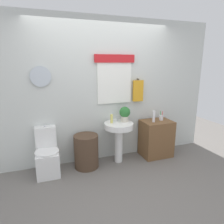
{
  "coord_description": "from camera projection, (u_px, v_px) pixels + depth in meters",
  "views": [
    {
      "loc": [
        -1.01,
        -2.34,
        1.81
      ],
      "look_at": [
        0.08,
        0.8,
        0.98
      ],
      "focal_mm": 31.74,
      "sensor_mm": 36.0,
      "label": 1
    }
  ],
  "objects": [
    {
      "name": "laundry_hamper",
      "position": [
        86.0,
        151.0,
        3.49
      ],
      "size": [
        0.43,
        0.43,
        0.59
      ],
      "primitive_type": "cylinder",
      "color": "#4C3828",
      "rests_on": "ground_plane"
    },
    {
      "name": "faucet",
      "position": [
        116.0,
        119.0,
        3.67
      ],
      "size": [
        0.03,
        0.03,
        0.1
      ],
      "primitive_type": "cylinder",
      "color": "silver",
      "rests_on": "pedestal_sink"
    },
    {
      "name": "back_wall",
      "position": [
        102.0,
        91.0,
        3.65
      ],
      "size": [
        4.4,
        0.18,
        2.6
      ],
      "color": "silver",
      "rests_on": "ground_plane"
    },
    {
      "name": "toilet",
      "position": [
        47.0,
        156.0,
        3.31
      ],
      "size": [
        0.38,
        0.51,
        0.79
      ],
      "color": "white",
      "rests_on": "ground_plane"
    },
    {
      "name": "potted_plant",
      "position": [
        125.0,
        113.0,
        3.64
      ],
      "size": [
        0.2,
        0.2,
        0.28
      ],
      "color": "beige",
      "rests_on": "pedestal_sink"
    },
    {
      "name": "wooden_cabinet",
      "position": [
        156.0,
        138.0,
        3.92
      ],
      "size": [
        0.58,
        0.44,
        0.72
      ],
      "primitive_type": "cube",
      "color": "brown",
      "rests_on": "ground_plane"
    },
    {
      "name": "pedestal_sink",
      "position": [
        119.0,
        132.0,
        3.62
      ],
      "size": [
        0.53,
        0.53,
        0.75
      ],
      "color": "white",
      "rests_on": "ground_plane"
    },
    {
      "name": "ground_plane",
      "position": [
        125.0,
        190.0,
        2.9
      ],
      "size": [
        8.0,
        8.0,
        0.0
      ],
      "primitive_type": "plane",
      "color": "slate"
    },
    {
      "name": "toothbrush_cup",
      "position": [
        161.0,
        118.0,
        3.88
      ],
      "size": [
        0.08,
        0.08,
        0.19
      ],
      "color": "silver",
      "rests_on": "wooden_cabinet"
    },
    {
      "name": "lotion_bottle",
      "position": [
        154.0,
        116.0,
        3.74
      ],
      "size": [
        0.05,
        0.05,
        0.22
      ],
      "primitive_type": "cylinder",
      "color": "white",
      "rests_on": "wooden_cabinet"
    },
    {
      "name": "soap_bottle",
      "position": [
        112.0,
        119.0,
        3.56
      ],
      "size": [
        0.05,
        0.05,
        0.16
      ],
      "primitive_type": "cylinder",
      "color": "#DBD166",
      "rests_on": "pedestal_sink"
    }
  ]
}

